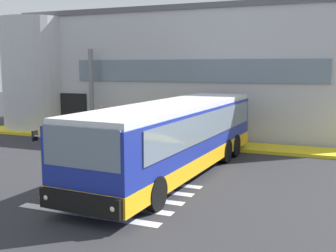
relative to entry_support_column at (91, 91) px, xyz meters
name	(u,v)px	position (x,y,z in m)	size (l,w,h in m)	color
ground_plane	(124,162)	(4.89, -5.40, -2.60)	(80.00, 90.00, 0.02)	#2B2B2D
bay_paint_stripes	(118,196)	(6.89, -9.60, -2.58)	(4.40, 3.96, 0.01)	silver
terminal_building	(194,72)	(4.21, 6.20, 1.07)	(21.85, 13.80, 7.32)	#B7B7BC
boarding_curb	(166,141)	(4.89, -0.60, -2.51)	(24.05, 2.00, 0.15)	yellow
entry_support_column	(91,91)	(0.00, 0.00, 0.00)	(0.28, 0.28, 4.87)	slate
bus_main_foreground	(175,139)	(7.61, -6.41, -1.25)	(3.73, 11.88, 2.70)	navy
passenger_near_column	(102,118)	(0.80, -0.27, -1.51)	(0.45, 0.44, 1.68)	#1E2338
passenger_by_doorway	(112,119)	(1.51, -0.38, -1.51)	(0.47, 0.41, 1.68)	#1E2338
safety_bollard_yellow	(133,136)	(3.57, -1.80, -2.14)	(0.18, 0.18, 0.90)	yellow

